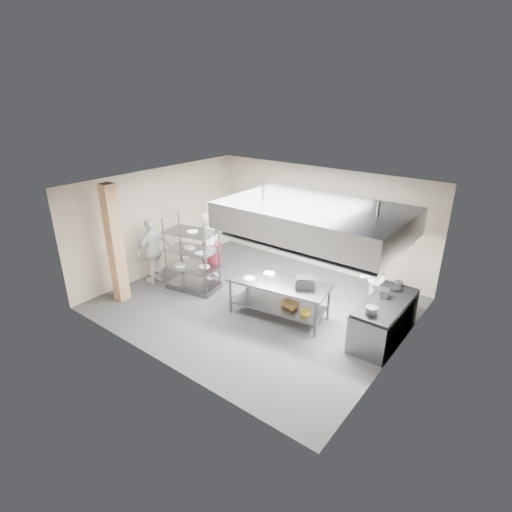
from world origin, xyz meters
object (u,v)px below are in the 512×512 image
Objects in this scene: island at (279,299)px; griddle at (306,283)px; pass_rack at (192,254)px; stockpot at (383,293)px; cooking_range at (384,321)px; chef_line at (371,274)px; chef_plating at (153,251)px; chef_head at (211,246)px.

griddle is (0.62, 0.15, 0.56)m from island.
stockpot is (4.81, 0.98, -0.01)m from pass_rack.
pass_rack is at bearing -170.24° from cooking_range.
island is 1.22× the size of chef_line.
griddle reaches higher than island.
chef_plating is at bearing -167.24° from stockpot.
stockpot is (5.95, 1.35, 0.06)m from chef_plating.
chef_line is at bearing 113.66° from chef_plating.
chef_plating is at bearing -168.67° from cooking_range.
griddle is at bearing -157.79° from stockpot.
island is at bearing -6.92° from pass_rack.
chef_line is at bearing 128.19° from cooking_range.
pass_rack is 3.28m from griddle.
griddle is at bearing -5.10° from pass_rack.
chef_line is (4.23, 1.04, -0.02)m from chef_head.
stockpot is at bearing 136.14° from cooking_range.
cooking_range is 1.85m from griddle.
pass_rack is 1.20m from chef_plating.
chef_line reaches higher than chef_plating.
island is 1.25× the size of chef_plating.
island reaches higher than cooking_range.
chef_head is at bearing 137.17° from chef_plating.
island is 2.36m from stockpot.
pass_rack reaches higher than stockpot.
pass_rack reaches higher than chef_plating.
stockpot reaches higher than island.
chef_plating is (-6.08, -1.22, 0.51)m from cooking_range.
island is 2.38m from cooking_range.
cooking_range is at bearing -1.44° from pass_rack.
island is at bearing 166.11° from griddle.
stockpot is (-0.13, 0.13, 0.57)m from cooking_range.
griddle reaches higher than stockpot.
chef_plating is (-1.14, -0.37, -0.07)m from pass_rack.
chef_line reaches higher than griddle.
island is 1.16× the size of pass_rack.
pass_rack is 4.56m from chef_line.
chef_head is at bearing -177.36° from stockpot.
island is at bearing -116.48° from chef_head.
chef_head reaches higher than chef_plating.
island is 3.86m from chef_plating.
griddle is at bearing 100.81° from chef_plating.
chef_head reaches higher than cooking_range.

